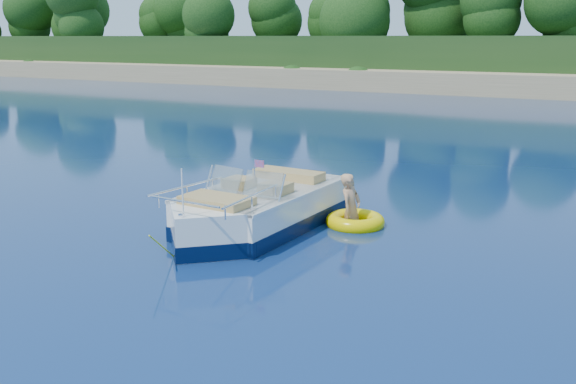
# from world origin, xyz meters

# --- Properties ---
(ground) EXTENTS (160.00, 160.00, 0.00)m
(ground) POSITION_xyz_m (0.00, 0.00, 0.00)
(ground) COLOR #091B44
(ground) RESTS_ON ground
(treeline) EXTENTS (150.00, 7.12, 8.19)m
(treeline) POSITION_xyz_m (0.04, 41.01, 5.55)
(treeline) COLOR black
(treeline) RESTS_ON ground
(motorboat) EXTENTS (2.24, 5.76, 1.92)m
(motorboat) POSITION_xyz_m (-2.02, 0.81, 0.37)
(motorboat) COLOR white
(motorboat) RESTS_ON ground
(tow_tube) EXTENTS (1.53, 1.53, 0.33)m
(tow_tube) POSITION_xyz_m (-0.32, 2.17, 0.09)
(tow_tube) COLOR #FBD800
(tow_tube) RESTS_ON ground
(boy) EXTENTS (0.43, 0.87, 1.68)m
(boy) POSITION_xyz_m (-0.42, 2.20, 0.00)
(boy) COLOR tan
(boy) RESTS_ON ground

